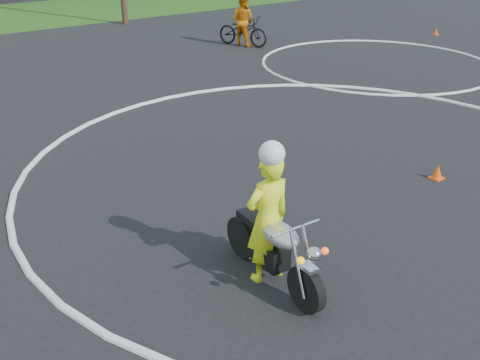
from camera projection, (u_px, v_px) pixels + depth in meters
ground at (457, 224)px, 8.82m from camera, size 120.00×120.00×0.00m
course_markings at (344, 126)px, 13.10m from camera, size 19.05×19.05×0.12m
primary_motorcycle at (274, 249)px, 7.18m from camera, size 0.74×2.12×1.11m
rider_primary_grp at (268, 215)px, 7.08m from camera, size 0.72×0.51×2.07m
rider_second_grp at (243, 26)px, 21.42m from camera, size 1.46×2.37×2.15m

